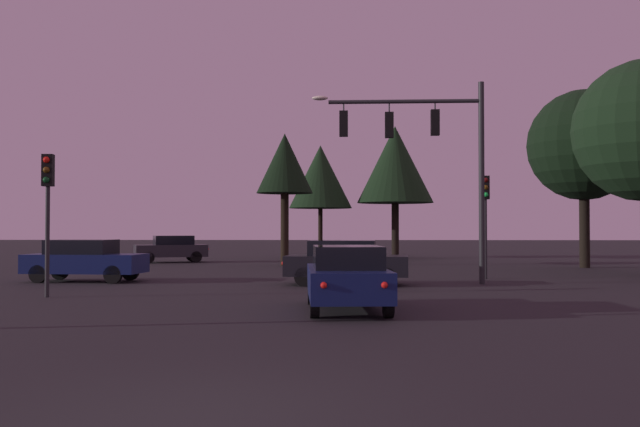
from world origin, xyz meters
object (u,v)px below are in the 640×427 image
(car_far_lane, at_px, (171,248))
(traffic_signal_mast_arm, at_px, (428,144))
(car_nearside_lane, at_px, (347,277))
(car_crossing_right, at_px, (85,260))
(traffic_light_corner_right, at_px, (48,195))
(car_crossing_left, at_px, (346,262))
(tree_center_horizon, at_px, (584,146))
(tree_lot_edge, at_px, (285,165))
(tree_right_cluster, at_px, (395,165))
(tree_left_far, at_px, (320,177))
(traffic_light_corner_left, at_px, (485,205))

(car_far_lane, bearing_deg, traffic_signal_mast_arm, -49.44)
(car_nearside_lane, bearing_deg, car_crossing_right, 137.92)
(traffic_light_corner_right, xyz_separation_m, car_crossing_left, (8.40, 4.52, -2.06))
(car_far_lane, xyz_separation_m, tree_center_horizon, (21.62, -4.75, 5.22))
(car_crossing_right, height_order, tree_lot_edge, tree_lot_edge)
(traffic_signal_mast_arm, bearing_deg, car_crossing_right, 177.14)
(car_crossing_left, distance_m, tree_right_cluster, 21.52)
(car_far_lane, distance_m, tree_left_far, 11.02)
(car_crossing_left, relative_size, tree_right_cluster, 0.51)
(traffic_signal_mast_arm, xyz_separation_m, traffic_light_corner_left, (2.49, 2.44, -2.06))
(traffic_signal_mast_arm, relative_size, car_nearside_lane, 1.66)
(traffic_signal_mast_arm, distance_m, tree_right_cluster, 20.14)
(traffic_light_corner_right, bearing_deg, tree_right_cluster, 65.04)
(car_crossing_left, bearing_deg, car_nearside_lane, -90.15)
(tree_lot_edge, bearing_deg, car_crossing_right, -121.18)
(traffic_light_corner_left, distance_m, traffic_light_corner_right, 15.67)
(car_crossing_left, bearing_deg, traffic_light_corner_right, -151.68)
(traffic_signal_mast_arm, height_order, tree_left_far, tree_left_far)
(traffic_light_corner_left, height_order, car_crossing_left, traffic_light_corner_left)
(car_crossing_right, xyz_separation_m, tree_center_horizon, (21.26, 9.47, 5.22))
(tree_center_horizon, xyz_separation_m, tree_lot_edge, (-14.86, 1.11, -0.81))
(car_far_lane, bearing_deg, traffic_light_corner_left, -39.21)
(tree_center_horizon, distance_m, tree_lot_edge, 14.92)
(car_nearside_lane, xyz_separation_m, tree_right_cluster, (3.33, 28.02, 5.22))
(tree_right_cluster, relative_size, tree_lot_edge, 1.25)
(traffic_signal_mast_arm, distance_m, traffic_light_corner_right, 12.51)
(car_crossing_right, bearing_deg, tree_left_far, 68.19)
(car_nearside_lane, height_order, tree_left_far, tree_left_far)
(traffic_light_corner_left, xyz_separation_m, tree_lot_edge, (-8.43, 8.75, 2.39))
(traffic_signal_mast_arm, distance_m, tree_lot_edge, 12.68)
(traffic_signal_mast_arm, distance_m, car_far_lane, 19.96)
(tree_left_far, bearing_deg, car_crossing_right, -111.81)
(tree_lot_edge, bearing_deg, traffic_light_corner_left, -46.06)
(traffic_light_corner_left, distance_m, tree_left_far, 19.49)
(traffic_light_corner_left, height_order, tree_left_far, tree_left_far)
(car_nearside_lane, bearing_deg, traffic_light_corner_right, 161.05)
(traffic_light_corner_right, bearing_deg, car_nearside_lane, -18.95)
(traffic_light_corner_right, distance_m, tree_right_cluster, 27.91)
(car_crossing_left, bearing_deg, tree_center_horizon, 41.93)
(car_crossing_right, xyz_separation_m, tree_left_far, (7.96, 19.89, 4.49))
(car_nearside_lane, bearing_deg, traffic_light_corner_left, 62.48)
(traffic_light_corner_left, height_order, car_far_lane, traffic_light_corner_left)
(traffic_light_corner_left, bearing_deg, tree_lot_edge, 133.94)
(car_nearside_lane, xyz_separation_m, car_far_lane, (-9.80, 22.75, -0.00))
(tree_right_cluster, bearing_deg, car_crossing_left, -99.12)
(car_nearside_lane, xyz_separation_m, car_crossing_left, (0.02, 7.40, 0.00))
(traffic_light_corner_right, relative_size, tree_left_far, 0.55)
(car_nearside_lane, relative_size, tree_lot_edge, 0.62)
(car_nearside_lane, height_order, tree_right_cluster, tree_right_cluster)
(car_nearside_lane, distance_m, car_crossing_left, 7.40)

